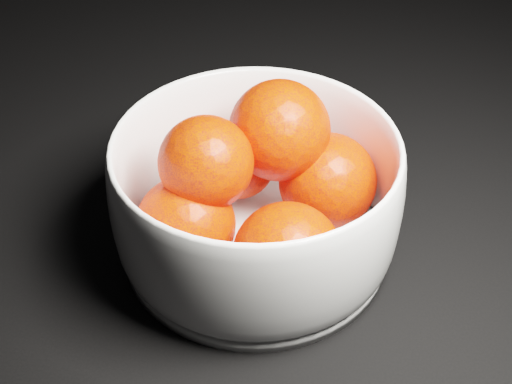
# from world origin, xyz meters

# --- Properties ---
(ground) EXTENTS (3.00, 3.00, 0.00)m
(ground) POSITION_xyz_m (0.00, 0.00, 0.00)
(ground) COLOR black
(ground) RESTS_ON ground
(bowl) EXTENTS (0.24, 0.24, 0.12)m
(bowl) POSITION_xyz_m (0.25, -0.05, 0.06)
(bowl) COLOR silver
(bowl) RESTS_ON ground
(orange_pile) EXTENTS (0.19, 0.19, 0.13)m
(orange_pile) POSITION_xyz_m (0.25, -0.05, 0.07)
(orange_pile) COLOR #FD2103
(orange_pile) RESTS_ON bowl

